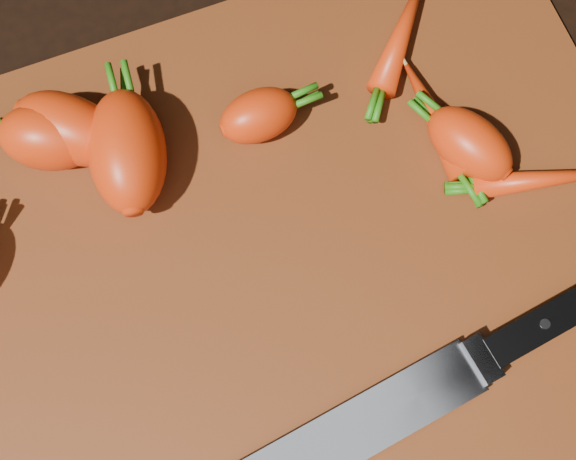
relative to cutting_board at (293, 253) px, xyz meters
name	(u,v)px	position (x,y,z in m)	size (l,w,h in m)	color
ground	(293,258)	(0.00, 0.00, -0.01)	(2.00, 2.00, 0.01)	black
cutting_board	(293,253)	(0.00, 0.00, 0.00)	(0.50, 0.40, 0.01)	brown
carrot_1	(48,137)	(-0.13, 0.13, 0.03)	(0.07, 0.05, 0.05)	#F1380B
carrot_2	(70,129)	(-0.11, 0.13, 0.03)	(0.08, 0.05, 0.05)	#F1380B
carrot_3	(127,151)	(-0.08, 0.10, 0.03)	(0.09, 0.05, 0.05)	#F1380B
carrot_4	(259,116)	(0.01, 0.09, 0.02)	(0.06, 0.04, 0.04)	#F1380B
carrot_5	(470,144)	(0.14, 0.02, 0.03)	(0.07, 0.04, 0.04)	#F1380B
carrot_6	(403,31)	(0.13, 0.12, 0.02)	(0.10, 0.02, 0.02)	#F1380B
carrot_7	(550,179)	(0.18, -0.02, 0.02)	(0.11, 0.02, 0.02)	#F1380B
carrot_8	(435,119)	(0.13, 0.05, 0.02)	(0.09, 0.02, 0.02)	#F1380B
knife	(365,426)	(0.00, -0.12, 0.01)	(0.33, 0.07, 0.02)	gray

